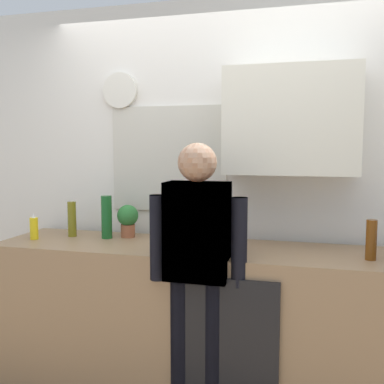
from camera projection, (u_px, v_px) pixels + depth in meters
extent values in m
cube|color=#937251|center=(209.00, 319.00, 2.87)|extent=(2.82, 0.64, 0.94)
cube|color=black|center=(229.00, 352.00, 2.51)|extent=(0.56, 0.02, 0.85)
cube|color=white|center=(223.00, 185.00, 3.20)|extent=(4.42, 0.10, 2.60)
cube|color=beige|center=(168.00, 159.00, 3.23)|extent=(0.86, 0.02, 0.76)
cube|color=#8CA5C6|center=(169.00, 159.00, 3.23)|extent=(0.80, 0.02, 0.70)
cube|color=silver|center=(291.00, 121.00, 2.83)|extent=(0.84, 0.32, 0.68)
cylinder|color=silver|center=(120.00, 90.00, 3.26)|extent=(0.26, 0.03, 0.26)
cylinder|color=brown|center=(371.00, 240.00, 2.50)|extent=(0.06, 0.06, 0.23)
cylinder|color=#195923|center=(107.00, 217.00, 3.10)|extent=(0.07, 0.07, 0.30)
cylinder|color=black|center=(238.00, 236.00, 2.75)|extent=(0.06, 0.06, 0.18)
cylinder|color=olive|center=(72.00, 219.00, 3.17)|extent=(0.06, 0.06, 0.25)
cylinder|color=#B26647|center=(230.00, 235.00, 2.98)|extent=(0.08, 0.08, 0.09)
cylinder|color=#9E5638|center=(128.00, 231.00, 3.15)|extent=(0.10, 0.10, 0.09)
sphere|color=#2D7233|center=(128.00, 215.00, 3.14)|extent=(0.15, 0.15, 0.15)
cylinder|color=yellow|center=(34.00, 229.00, 3.07)|extent=(0.06, 0.06, 0.15)
cone|color=white|center=(34.00, 216.00, 3.06)|extent=(0.02, 0.02, 0.03)
cylinder|color=#3F4766|center=(181.00, 346.00, 2.62)|extent=(0.12, 0.12, 0.82)
cylinder|color=#3F4766|center=(214.00, 350.00, 2.57)|extent=(0.12, 0.12, 0.82)
cube|color=#262633|center=(197.00, 231.00, 2.52)|extent=(0.36, 0.20, 0.56)
sphere|color=#D8AD8C|center=(197.00, 162.00, 2.48)|extent=(0.22, 0.22, 0.22)
cylinder|color=#262633|center=(157.00, 238.00, 2.59)|extent=(0.09, 0.09, 0.50)
cylinder|color=#262633|center=(239.00, 242.00, 2.47)|extent=(0.09, 0.09, 0.50)
cylinder|color=black|center=(181.00, 346.00, 2.62)|extent=(0.12, 0.12, 0.82)
cylinder|color=black|center=(214.00, 350.00, 2.57)|extent=(0.12, 0.12, 0.82)
cube|color=#262633|center=(197.00, 231.00, 2.52)|extent=(0.36, 0.20, 0.56)
sphere|color=beige|center=(197.00, 162.00, 2.48)|extent=(0.22, 0.22, 0.22)
cylinder|color=#262633|center=(157.00, 238.00, 2.59)|extent=(0.09, 0.09, 0.50)
cylinder|color=#262633|center=(239.00, 242.00, 2.47)|extent=(0.09, 0.09, 0.50)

